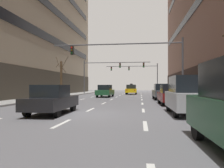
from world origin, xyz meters
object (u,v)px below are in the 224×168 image
at_px(traffic_signal_1, 108,69).
at_px(traffic_signal_2, 139,71).
at_px(car_parked_3, 162,92).
at_px(traffic_signal_0, 136,56).
at_px(car_parked_2, 171,95).
at_px(street_tree_0, 61,78).
at_px(car_parked_1, 187,95).
at_px(pedestrian_0, 181,90).
at_px(car_driving_0, 52,100).
at_px(pedestrian_1, 207,92).
at_px(taxi_driving_3, 131,90).
at_px(car_driving_1, 105,91).

xyz_separation_m(traffic_signal_1, traffic_signal_2, (5.32, 11.13, 0.22)).
relative_size(car_parked_3, traffic_signal_0, 0.37).
xyz_separation_m(car_parked_2, street_tree_0, (-13.27, 11.10, 1.86)).
bearing_deg(car_parked_1, car_parked_2, 89.99).
bearing_deg(street_tree_0, pedestrian_0, -6.37).
distance_m(car_parked_3, traffic_signal_0, 5.90).
bearing_deg(car_driving_0, pedestrian_1, 33.83).
height_order(car_parked_1, street_tree_0, street_tree_0).
bearing_deg(car_parked_1, traffic_signal_2, 94.19).
bearing_deg(pedestrian_1, taxi_driving_3, 108.27).
xyz_separation_m(car_parked_3, traffic_signal_0, (-2.76, -3.88, 3.49)).
distance_m(car_driving_0, taxi_driving_3, 27.23).
bearing_deg(traffic_signal_2, car_driving_1, -101.57).
xyz_separation_m(traffic_signal_0, street_tree_0, (-10.51, 8.31, -1.70)).
relative_size(street_tree_0, pedestrian_0, 3.50).
xyz_separation_m(car_driving_1, pedestrian_0, (9.56, -1.33, 0.24)).
bearing_deg(traffic_signal_2, car_parked_3, -83.72).
bearing_deg(traffic_signal_2, traffic_signal_0, -90.04).
bearing_deg(traffic_signal_0, car_driving_1, 118.43).
bearing_deg(car_driving_1, traffic_signal_0, -61.57).
height_order(car_parked_1, traffic_signal_0, traffic_signal_0).
height_order(car_parked_1, traffic_signal_1, traffic_signal_1).
bearing_deg(traffic_signal_2, pedestrian_0, -76.64).
height_order(car_driving_1, street_tree_0, street_tree_0).
relative_size(car_driving_1, traffic_signal_0, 0.35).
bearing_deg(pedestrian_1, street_tree_0, 145.64).
height_order(car_parked_2, pedestrian_0, pedestrian_0).
relative_size(car_driving_1, car_parked_3, 0.95).
distance_m(traffic_signal_2, street_tree_0, 23.11).
distance_m(car_driving_0, traffic_signal_2, 38.53).
relative_size(car_parked_1, traffic_signal_2, 0.36).
bearing_deg(car_parked_3, traffic_signal_2, 96.28).
height_order(traffic_signal_0, pedestrian_1, traffic_signal_0).
bearing_deg(car_driving_1, pedestrian_0, -7.90).
distance_m(car_parked_1, traffic_signal_1, 27.69).
distance_m(taxi_driving_3, car_parked_3, 14.41).
xyz_separation_m(car_driving_1, pedestrian_1, (9.82, -10.55, 0.22)).
bearing_deg(car_parked_1, pedestrian_1, 64.75).
distance_m(car_parked_2, pedestrian_0, 9.68).
xyz_separation_m(car_parked_1, traffic_signal_2, (-2.74, 37.39, 3.76)).
xyz_separation_m(car_parked_3, pedestrian_0, (2.54, 2.66, 0.19)).
distance_m(car_driving_1, traffic_signal_0, 9.62).
relative_size(car_driving_0, pedestrian_0, 2.67).
xyz_separation_m(traffic_signal_0, traffic_signal_2, (0.02, 28.76, 0.43)).
relative_size(car_parked_1, pedestrian_0, 2.67).
xyz_separation_m(car_driving_0, car_parked_2, (7.09, 6.51, 0.01)).
relative_size(car_driving_1, car_parked_2, 1.04).
distance_m(street_tree_0, pedestrian_0, 15.99).
distance_m(taxi_driving_3, pedestrian_0, 12.94).
xyz_separation_m(car_parked_1, street_tree_0, (-13.27, 16.93, 1.64)).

